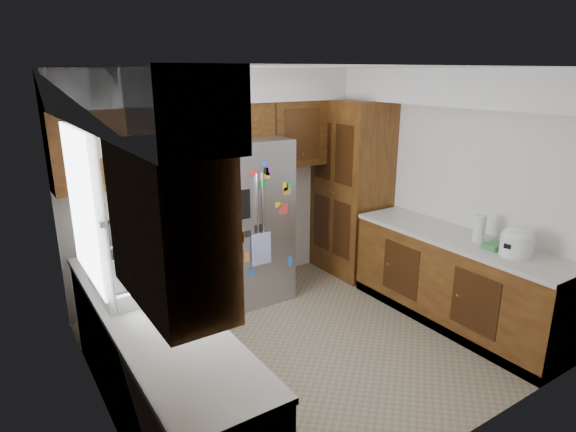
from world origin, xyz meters
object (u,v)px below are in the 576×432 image
object	(u,v)px
pantry	(351,189)
rice_cooker	(517,241)
fridge	(243,221)
paper_towel	(479,228)

from	to	relation	value
pantry	rice_cooker	world-z (taller)	pantry
fridge	paper_towel	distance (m)	2.42
rice_cooker	paper_towel	distance (m)	0.41
rice_cooker	paper_towel	world-z (taller)	paper_towel
pantry	paper_towel	bearing A→B (deg)	-88.56
fridge	paper_towel	bearing A→B (deg)	-50.15
fridge	rice_cooker	world-z (taller)	fridge
pantry	fridge	distance (m)	1.51
pantry	fridge	world-z (taller)	pantry
rice_cooker	paper_towel	xyz separation A→B (m)	(0.05, 0.41, -0.00)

